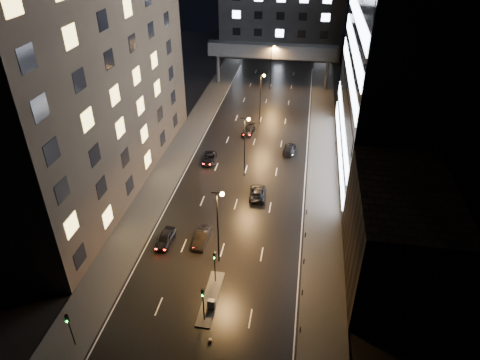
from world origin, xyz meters
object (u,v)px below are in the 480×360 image
(car_away_b, at_px, (202,237))
(car_away_c, at_px, (209,158))
(car_away_a, at_px, (165,238))
(car_away_d, at_px, (248,130))
(car_toward_b, at_px, (289,149))
(car_toward_a, at_px, (258,193))
(utility_cabinet, at_px, (211,304))

(car_away_b, distance_m, car_away_c, 20.68)
(car_away_a, xyz_separation_m, car_away_c, (0.93, 21.33, -0.09))
(car_away_d, relative_size, car_toward_b, 0.96)
(car_away_a, distance_m, car_away_c, 21.35)
(car_away_b, height_order, car_toward_a, car_away_b)
(car_away_d, bearing_deg, car_away_b, -86.18)
(car_away_c, bearing_deg, car_toward_a, -50.43)
(car_toward_a, bearing_deg, car_away_d, -82.04)
(car_away_a, relative_size, car_away_b, 0.96)
(car_away_b, distance_m, utility_cabinet, 11.12)
(utility_cabinet, bearing_deg, car_toward_b, 84.92)
(car_toward_a, height_order, utility_cabinet, car_toward_a)
(car_toward_a, bearing_deg, car_away_a, 46.21)
(car_toward_a, bearing_deg, car_toward_b, -108.65)
(car_away_b, height_order, utility_cabinet, car_away_b)
(car_away_a, relative_size, car_toward_a, 0.89)
(car_away_b, relative_size, car_away_c, 0.97)
(car_away_a, height_order, utility_cabinet, car_away_a)
(car_away_b, bearing_deg, car_toward_a, 65.93)
(car_away_b, bearing_deg, car_away_d, 90.26)
(car_toward_a, xyz_separation_m, car_toward_b, (3.77, 14.50, 0.01))
(car_away_c, relative_size, car_away_d, 1.02)
(car_away_b, distance_m, car_away_d, 32.12)
(utility_cabinet, bearing_deg, car_away_d, 97.19)
(car_away_b, height_order, car_away_d, car_away_b)
(car_toward_b, bearing_deg, car_away_a, 66.25)
(car_away_a, distance_m, car_toward_b, 30.32)
(car_away_c, xyz_separation_m, utility_cabinet, (7.20, -30.88, 0.09))
(car_toward_a, height_order, car_toward_b, car_toward_b)
(utility_cabinet, bearing_deg, car_away_a, 134.56)
(car_away_d, bearing_deg, utility_cabinet, -80.81)
(car_toward_b, xyz_separation_m, utility_cabinet, (-5.92, -36.41, 0.05))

